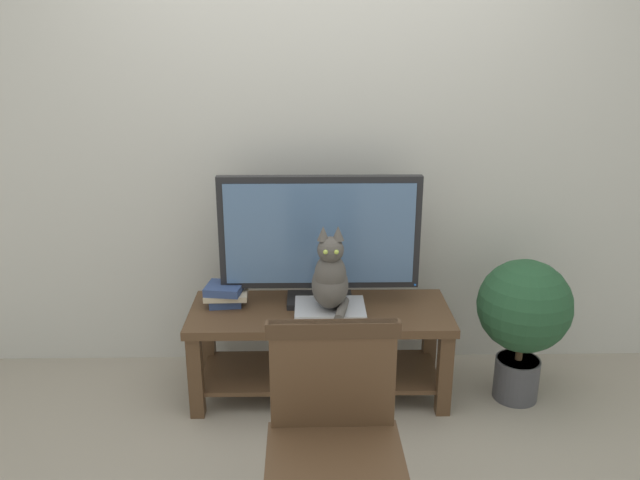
{
  "coord_description": "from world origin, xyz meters",
  "views": [
    {
      "loc": [
        -0.05,
        -2.44,
        1.85
      ],
      "look_at": [
        -0.0,
        0.45,
        0.88
      ],
      "focal_mm": 35.38,
      "sensor_mm": 36.0,
      "label": 1
    }
  ],
  "objects_px": {
    "media_box": "(330,312)",
    "cat": "(330,277)",
    "potted_plant": "(523,314)",
    "wooden_chair": "(334,433)",
    "book_stack": "(225,294)",
    "tv_stand": "(320,335)",
    "tv": "(320,237)"
  },
  "relations": [
    {
      "from": "media_box",
      "to": "potted_plant",
      "type": "xyz_separation_m",
      "value": [
        0.98,
        0.03,
        -0.03
      ]
    },
    {
      "from": "cat",
      "to": "wooden_chair",
      "type": "xyz_separation_m",
      "value": [
        -0.02,
        -0.97,
        -0.19
      ]
    },
    {
      "from": "book_stack",
      "to": "potted_plant",
      "type": "bearing_deg",
      "value": -4.78
    },
    {
      "from": "media_box",
      "to": "book_stack",
      "type": "height_order",
      "value": "book_stack"
    },
    {
      "from": "tv",
      "to": "potted_plant",
      "type": "relative_size",
      "value": 1.33
    },
    {
      "from": "potted_plant",
      "to": "wooden_chair",
      "type": "bearing_deg",
      "value": -134.35
    },
    {
      "from": "media_box",
      "to": "potted_plant",
      "type": "height_order",
      "value": "potted_plant"
    },
    {
      "from": "media_box",
      "to": "tv_stand",
      "type": "bearing_deg",
      "value": 115.97
    },
    {
      "from": "media_box",
      "to": "wooden_chair",
      "type": "xyz_separation_m",
      "value": [
        -0.02,
        -0.99,
        -0.0
      ]
    },
    {
      "from": "tv",
      "to": "potted_plant",
      "type": "height_order",
      "value": "tv"
    },
    {
      "from": "tv",
      "to": "cat",
      "type": "height_order",
      "value": "tv"
    },
    {
      "from": "wooden_chair",
      "to": "potted_plant",
      "type": "height_order",
      "value": "wooden_chair"
    },
    {
      "from": "tv_stand",
      "to": "wooden_chair",
      "type": "bearing_deg",
      "value": -88.33
    },
    {
      "from": "wooden_chair",
      "to": "book_stack",
      "type": "height_order",
      "value": "wooden_chair"
    },
    {
      "from": "cat",
      "to": "tv",
      "type": "bearing_deg",
      "value": 103.95
    },
    {
      "from": "media_box",
      "to": "cat",
      "type": "bearing_deg",
      "value": -85.98
    },
    {
      "from": "wooden_chair",
      "to": "media_box",
      "type": "bearing_deg",
      "value": 89.04
    },
    {
      "from": "tv_stand",
      "to": "book_stack",
      "type": "height_order",
      "value": "book_stack"
    },
    {
      "from": "wooden_chair",
      "to": "potted_plant",
      "type": "distance_m",
      "value": 1.43
    },
    {
      "from": "tv_stand",
      "to": "cat",
      "type": "distance_m",
      "value": 0.39
    },
    {
      "from": "cat",
      "to": "potted_plant",
      "type": "distance_m",
      "value": 1.01
    },
    {
      "from": "tv",
      "to": "cat",
      "type": "xyz_separation_m",
      "value": [
        0.05,
        -0.2,
        -0.14
      ]
    },
    {
      "from": "media_box",
      "to": "cat",
      "type": "relative_size",
      "value": 0.81
    },
    {
      "from": "book_stack",
      "to": "media_box",
      "type": "bearing_deg",
      "value": -16.54
    },
    {
      "from": "cat",
      "to": "book_stack",
      "type": "bearing_deg",
      "value": 161.88
    },
    {
      "from": "cat",
      "to": "potted_plant",
      "type": "relative_size",
      "value": 0.56
    },
    {
      "from": "tv_stand",
      "to": "potted_plant",
      "type": "xyz_separation_m",
      "value": [
        1.03,
        -0.07,
        0.15
      ]
    },
    {
      "from": "media_box",
      "to": "cat",
      "type": "height_order",
      "value": "cat"
    },
    {
      "from": "media_box",
      "to": "cat",
      "type": "xyz_separation_m",
      "value": [
        0.0,
        -0.02,
        0.19
      ]
    },
    {
      "from": "wooden_chair",
      "to": "book_stack",
      "type": "bearing_deg",
      "value": 114.42
    },
    {
      "from": "media_box",
      "to": "wooden_chair",
      "type": "distance_m",
      "value": 0.99
    },
    {
      "from": "potted_plant",
      "to": "cat",
      "type": "bearing_deg",
      "value": -177.12
    }
  ]
}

